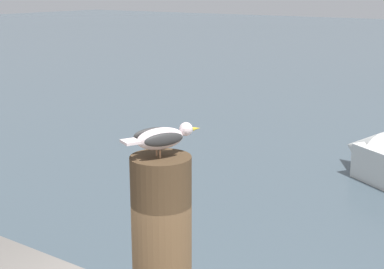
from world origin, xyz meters
The scene contains 2 objects.
mooring_post centered at (-0.35, -0.30, 2.25)m, with size 0.28×0.28×0.95m, color #4C3823.
seagull centered at (-0.35, -0.30, 2.82)m, with size 0.22×0.37×0.14m.
Camera 1 is at (1.18, -2.24, 3.48)m, focal length 53.14 mm.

